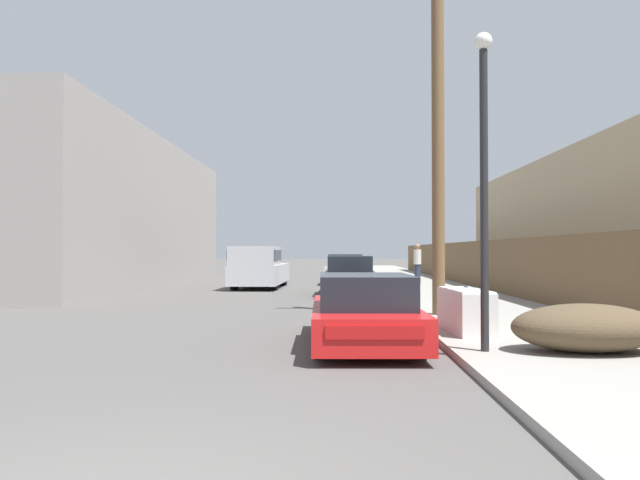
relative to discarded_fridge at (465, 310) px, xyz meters
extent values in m
cube|color=gray|center=(1.47, 16.04, -0.45)|extent=(4.20, 63.00, 0.12)
cube|color=silver|center=(0.00, 0.00, -0.01)|extent=(0.71, 1.79, 0.75)
cube|color=white|center=(0.00, 0.00, 0.38)|extent=(0.69, 1.72, 0.03)
cube|color=#333335|center=(0.13, 0.55, 0.40)|extent=(0.04, 0.20, 0.02)
cube|color=gray|center=(-0.02, 0.28, 0.39)|extent=(0.62, 0.11, 0.01)
cube|color=gray|center=(0.02, -0.26, 0.39)|extent=(0.62, 0.11, 0.01)
cube|color=red|center=(-1.89, -0.67, -0.10)|extent=(1.82, 4.24, 0.53)
cube|color=black|center=(-1.88, -1.05, 0.43)|extent=(1.53, 2.05, 0.53)
cube|color=#B21414|center=(-1.84, -2.79, -0.01)|extent=(1.34, 0.06, 0.19)
cylinder|color=black|center=(-2.66, 0.61, -0.20)|extent=(0.21, 0.62, 0.62)
cylinder|color=black|center=(-1.18, 0.65, -0.20)|extent=(0.21, 0.62, 0.62)
cylinder|color=black|center=(-2.60, -1.99, -0.20)|extent=(0.21, 0.62, 0.62)
cylinder|color=black|center=(-1.12, -1.96, -0.20)|extent=(0.21, 0.62, 0.62)
cube|color=black|center=(-1.85, 10.19, -0.01)|extent=(1.85, 4.37, 0.71)
cube|color=black|center=(-1.85, 10.02, 0.63)|extent=(1.57, 2.46, 0.56)
cube|color=#B21414|center=(-1.89, 8.01, 0.12)|extent=(1.39, 0.05, 0.25)
cylinder|color=black|center=(-2.60, 11.55, -0.19)|extent=(0.21, 0.64, 0.64)
cylinder|color=black|center=(-1.06, 11.53, -0.19)|extent=(0.21, 0.64, 0.64)
cylinder|color=black|center=(-2.64, 8.86, -0.19)|extent=(0.21, 0.64, 0.64)
cylinder|color=black|center=(-1.10, 8.83, -0.19)|extent=(0.21, 0.64, 0.64)
cube|color=silver|center=(-1.82, 17.41, 0.00)|extent=(2.16, 4.67, 0.72)
cube|color=black|center=(-1.84, 17.23, 0.64)|extent=(1.75, 2.65, 0.56)
cube|color=#B21414|center=(-1.99, 15.13, 0.13)|extent=(1.42, 0.14, 0.25)
cylinder|color=black|center=(-2.51, 18.87, -0.17)|extent=(0.25, 0.69, 0.68)
cylinder|color=black|center=(-0.93, 18.76, -0.17)|extent=(0.25, 0.69, 0.68)
cylinder|color=black|center=(-2.72, 16.07, -0.17)|extent=(0.25, 0.69, 0.68)
cylinder|color=black|center=(-1.14, 15.95, -0.17)|extent=(0.25, 0.69, 0.68)
cube|color=silver|center=(-5.63, 14.27, 0.10)|extent=(2.09, 5.33, 0.81)
cube|color=silver|center=(-5.67, 12.82, 0.89)|extent=(1.90, 2.42, 0.77)
cube|color=black|center=(-5.67, 12.82, 0.91)|extent=(1.94, 2.37, 0.43)
cylinder|color=black|center=(-4.85, 12.62, -0.11)|extent=(0.28, 0.81, 0.81)
cylinder|color=black|center=(-6.49, 12.65, -0.11)|extent=(0.28, 0.81, 0.81)
cylinder|color=black|center=(-4.77, 15.89, -0.11)|extent=(0.28, 0.81, 0.81)
cylinder|color=black|center=(-6.42, 15.93, -0.11)|extent=(0.28, 0.81, 0.81)
cylinder|color=brown|center=(0.03, 2.83, 4.01)|extent=(0.29, 0.29, 8.79)
cylinder|color=#232326|center=(-0.17, -2.02, 1.84)|extent=(0.12, 0.12, 4.47)
sphere|color=white|center=(-0.17, -2.02, 4.21)|extent=(0.26, 0.26, 0.26)
ellipsoid|color=brown|center=(1.29, -2.04, -0.04)|extent=(2.16, 1.27, 0.70)
cube|color=brown|center=(3.42, 13.07, 0.55)|extent=(0.08, 43.29, 1.88)
cube|color=gray|center=(-13.41, 15.12, 2.77)|extent=(7.00, 20.20, 6.55)
cube|color=tan|center=(8.47, 11.30, 2.06)|extent=(6.00, 20.28, 5.14)
cylinder|color=#282D42|center=(1.39, 15.73, 0.04)|extent=(0.28, 0.28, 0.86)
cylinder|color=beige|center=(1.39, 15.73, 0.81)|extent=(0.34, 0.34, 0.68)
sphere|color=#8C664C|center=(1.39, 15.73, 1.29)|extent=(0.26, 0.26, 0.26)
camera|label=1|loc=(-2.37, -10.49, 1.09)|focal=32.00mm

